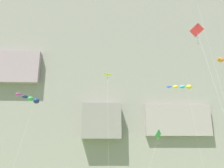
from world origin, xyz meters
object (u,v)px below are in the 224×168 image
(kite_diamond_high_center, at_px, (158,136))
(kite_banner_low_right, at_px, (211,0))
(kite_windsock_mid_right, at_px, (183,87))
(kite_diamond_front_field, at_px, (199,36))
(kite_delta_upper_right, at_px, (107,82))
(kite_windsock_low_left, at_px, (31,99))

(kite_diamond_high_center, xyz_separation_m, kite_banner_low_right, (11.43, 1.69, 24.20))
(kite_diamond_high_center, relative_size, kite_windsock_mid_right, 0.48)
(kite_diamond_front_field, height_order, kite_delta_upper_right, kite_diamond_front_field)
(kite_banner_low_right, height_order, kite_delta_upper_right, kite_banner_low_right)
(kite_banner_low_right, xyz_separation_m, kite_delta_upper_right, (-18.64, 0.44, -15.54))
(kite_diamond_front_field, bearing_deg, kite_windsock_mid_right, 78.54)
(kite_windsock_mid_right, bearing_deg, kite_diamond_front_field, -101.46)
(kite_windsock_low_left, relative_size, kite_delta_upper_right, 0.79)
(kite_diamond_high_center, distance_m, kite_windsock_low_left, 19.78)
(kite_diamond_front_field, distance_m, kite_windsock_low_left, 25.39)
(kite_windsock_mid_right, relative_size, kite_windsock_low_left, 1.20)
(kite_diamond_high_center, relative_size, kite_windsock_low_left, 0.58)
(kite_banner_low_right, xyz_separation_m, kite_windsock_low_left, (-30.26, 0.42, -18.51))
(kite_diamond_high_center, height_order, kite_banner_low_right, kite_banner_low_right)
(kite_diamond_front_field, bearing_deg, kite_banner_low_right, 54.84)
(kite_banner_low_right, relative_size, kite_delta_upper_right, 2.10)
(kite_diamond_high_center, bearing_deg, kite_windsock_mid_right, 29.19)
(kite_diamond_front_field, xyz_separation_m, kite_banner_low_right, (8.95, 12.71, 14.23))
(kite_windsock_mid_right, bearing_deg, kite_delta_upper_right, -176.17)
(kite_diamond_high_center, bearing_deg, kite_banner_low_right, 8.40)
(kite_banner_low_right, distance_m, kite_delta_upper_right, 24.27)
(kite_diamond_front_field, xyz_separation_m, kite_delta_upper_right, (-9.69, 13.15, -1.31))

